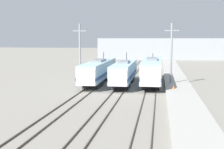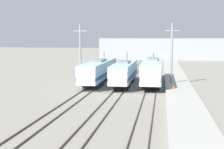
# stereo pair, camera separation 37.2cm
# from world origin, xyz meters

# --- Properties ---
(ground_plane) EXTENTS (400.00, 400.00, 0.00)m
(ground_plane) POSITION_xyz_m (0.00, 0.00, 0.00)
(ground_plane) COLOR gray
(rail_pair_far_left) EXTENTS (1.51, 120.00, 0.15)m
(rail_pair_far_left) POSITION_xyz_m (-4.45, 0.00, 0.07)
(rail_pair_far_left) COLOR #4C4238
(rail_pair_far_left) RESTS_ON ground_plane
(rail_pair_center) EXTENTS (1.51, 120.00, 0.15)m
(rail_pair_center) POSITION_xyz_m (0.00, 0.00, 0.07)
(rail_pair_center) COLOR #4C4238
(rail_pair_center) RESTS_ON ground_plane
(rail_pair_far_right) EXTENTS (1.51, 120.00, 0.15)m
(rail_pair_far_right) POSITION_xyz_m (4.45, 0.00, 0.07)
(rail_pair_far_right) COLOR #4C4238
(rail_pair_far_right) RESTS_ON ground_plane
(locomotive_far_left) EXTENTS (2.93, 19.39, 5.01)m
(locomotive_far_left) POSITION_xyz_m (-4.45, 8.33, 2.07)
(locomotive_far_left) COLOR #232326
(locomotive_far_left) RESTS_ON ground_plane
(locomotive_center) EXTENTS (2.86, 16.14, 5.11)m
(locomotive_center) POSITION_xyz_m (0.00, 6.87, 2.04)
(locomotive_center) COLOR #232326
(locomotive_center) RESTS_ON ground_plane
(locomotive_far_right) EXTENTS (3.07, 18.52, 4.89)m
(locomotive_far_right) POSITION_xyz_m (4.45, 8.40, 2.23)
(locomotive_far_right) COLOR #232326
(locomotive_far_right) RESTS_ON ground_plane
(catenary_tower_left) EXTENTS (2.19, 0.33, 9.91)m
(catenary_tower_left) POSITION_xyz_m (-7.45, 7.84, 5.14)
(catenary_tower_left) COLOR gray
(catenary_tower_left) RESTS_ON ground_plane
(catenary_tower_right) EXTENTS (2.19, 0.33, 9.91)m
(catenary_tower_right) POSITION_xyz_m (7.47, 7.84, 5.14)
(catenary_tower_right) COLOR gray
(catenary_tower_right) RESTS_ON ground_plane
(platform) EXTENTS (4.00, 120.00, 0.40)m
(platform) POSITION_xyz_m (8.55, 0.00, 0.20)
(platform) COLOR #A8A59E
(platform) RESTS_ON ground_plane
(traffic_cone) EXTENTS (0.37, 0.37, 0.53)m
(traffic_cone) POSITION_xyz_m (7.68, 1.90, 0.66)
(traffic_cone) COLOR orange
(traffic_cone) RESTS_ON platform
(depot_building) EXTENTS (44.27, 10.31, 7.52)m
(depot_building) POSITION_xyz_m (5.50, 73.40, 3.76)
(depot_building) COLOR #9EA3A8
(depot_building) RESTS_ON ground_plane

